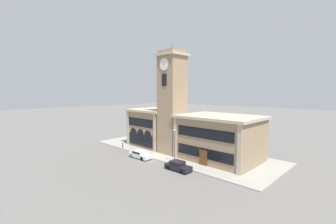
{
  "coord_description": "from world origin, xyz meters",
  "views": [
    {
      "loc": [
        29.16,
        -25.7,
        11.75
      ],
      "look_at": [
        0.91,
        3.08,
        8.15
      ],
      "focal_mm": 24.0,
      "sensor_mm": 36.0,
      "label": 1
    }
  ],
  "objects": [
    {
      "name": "town_hall_left_wing",
      "position": [
        -7.07,
        7.73,
        4.05
      ],
      "size": [
        10.11,
        10.08,
        8.04
      ],
      "color": "#937A5B",
      "rests_on": "ground_plane"
    },
    {
      "name": "parked_car_near",
      "position": [
        -1.89,
        -1.24,
        0.69
      ],
      "size": [
        4.75,
        1.9,
        1.29
      ],
      "rotation": [
        0.0,
        0.0,
        0.02
      ],
      "color": "silver",
      "rests_on": "ground_plane"
    },
    {
      "name": "ground_plane",
      "position": [
        0.0,
        0.0,
        0.0
      ],
      "size": [
        300.0,
        300.0,
        0.0
      ],
      "primitive_type": "plane",
      "color": "#605E5B"
    },
    {
      "name": "sidewalk_kerb",
      "position": [
        0.0,
        7.23,
        0.07
      ],
      "size": [
        38.43,
        14.46,
        0.15
      ],
      "color": "gray",
      "rests_on": "ground_plane"
    },
    {
      "name": "parked_car_mid",
      "position": [
        7.24,
        -1.24,
        0.75
      ],
      "size": [
        4.18,
        1.83,
        1.44
      ],
      "rotation": [
        0.0,
        0.0,
        0.02
      ],
      "color": "black",
      "rests_on": "ground_plane"
    },
    {
      "name": "street_lamp",
      "position": [
        4.63,
        0.79,
        3.83
      ],
      "size": [
        0.36,
        0.36,
        5.58
      ],
      "color": "#4C4C51",
      "rests_on": "sidewalk_kerb"
    },
    {
      "name": "clock_tower",
      "position": [
        -0.0,
        5.14,
        9.76
      ],
      "size": [
        4.83,
        4.83,
        20.61
      ],
      "color": "#937A5B",
      "rests_on": "ground_plane"
    },
    {
      "name": "town_hall_right_wing",
      "position": [
        8.79,
        7.74,
        3.9
      ],
      "size": [
        13.55,
        10.08,
        7.75
      ],
      "color": "#937A5B",
      "rests_on": "ground_plane"
    },
    {
      "name": "bollard",
      "position": [
        -9.83,
        0.52,
        0.67
      ],
      "size": [
        0.18,
        0.18,
        1.06
      ],
      "color": "black",
      "rests_on": "sidewalk_kerb"
    }
  ]
}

